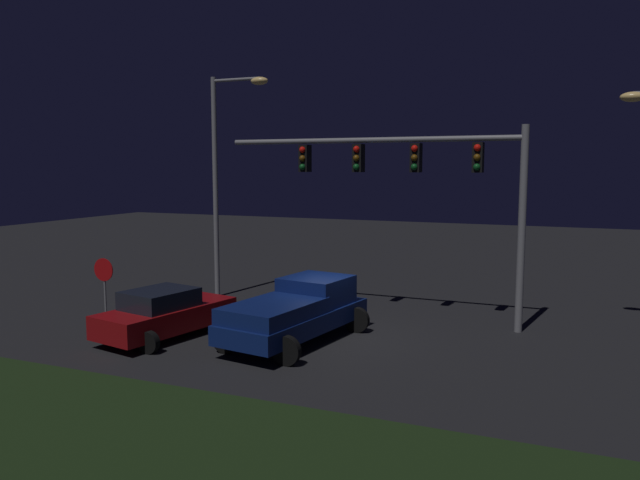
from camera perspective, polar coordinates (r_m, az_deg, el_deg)
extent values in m
plane|color=black|center=(19.45, 1.22, -8.79)|extent=(80.00, 80.00, 0.00)
cube|color=black|center=(11.77, -17.00, -19.59)|extent=(20.60, 7.24, 0.10)
cube|color=navy|center=(18.63, -2.29, -7.35)|extent=(2.82, 5.65, 0.55)
cube|color=navy|center=(19.44, -0.33, -4.63)|extent=(2.12, 2.17, 0.85)
cube|color=black|center=(19.42, -0.33, -4.26)|extent=(1.98, 1.78, 0.51)
cube|color=navy|center=(17.65, -4.28, -6.49)|extent=(2.37, 3.29, 0.45)
cylinder|color=black|center=(20.82, -1.63, -6.61)|extent=(0.80, 0.22, 0.80)
cylinder|color=black|center=(19.79, 3.39, -7.33)|extent=(0.80, 0.22, 0.80)
cylinder|color=black|center=(17.81, -8.63, -9.00)|extent=(0.80, 0.22, 0.80)
cylinder|color=black|center=(16.59, -3.13, -10.11)|extent=(0.80, 0.22, 0.80)
cube|color=maroon|center=(19.79, -13.91, -6.90)|extent=(2.63, 4.67, 0.70)
cube|color=black|center=(19.49, -14.51, -5.24)|extent=(1.96, 2.28, 0.55)
cylinder|color=black|center=(21.50, -12.55, -6.56)|extent=(0.64, 0.22, 0.64)
cylinder|color=black|center=(20.23, -8.95, -7.33)|extent=(0.64, 0.22, 0.64)
cylinder|color=black|center=(19.64, -18.98, -8.04)|extent=(0.64, 0.22, 0.64)
cylinder|color=black|center=(18.24, -15.47, -9.05)|extent=(0.64, 0.22, 0.64)
cylinder|color=slate|center=(20.31, 18.04, 0.88)|extent=(0.24, 0.24, 6.50)
cylinder|color=slate|center=(21.27, 4.35, 9.13)|extent=(10.20, 0.18, 0.18)
cube|color=black|center=(20.38, 14.32, 7.36)|extent=(0.32, 0.44, 0.95)
sphere|color=red|center=(20.16, 14.25, 8.22)|extent=(0.22, 0.22, 0.22)
sphere|color=#59380A|center=(20.16, 14.22, 7.37)|extent=(0.22, 0.22, 0.22)
sphere|color=#0C4719|center=(20.15, 14.20, 6.52)|extent=(0.22, 0.22, 0.22)
cube|color=black|center=(20.78, 8.82, 7.47)|extent=(0.32, 0.44, 0.95)
sphere|color=red|center=(20.56, 8.68, 8.32)|extent=(0.22, 0.22, 0.22)
sphere|color=#59380A|center=(20.56, 8.66, 7.48)|extent=(0.22, 0.22, 0.22)
sphere|color=#0C4719|center=(20.55, 8.65, 6.65)|extent=(0.22, 0.22, 0.22)
cube|color=black|center=(21.35, 3.56, 7.52)|extent=(0.32, 0.44, 0.95)
sphere|color=red|center=(21.14, 3.36, 8.34)|extent=(0.22, 0.22, 0.22)
sphere|color=#59380A|center=(21.14, 3.35, 7.52)|extent=(0.22, 0.22, 0.22)
sphere|color=#0C4719|center=(21.13, 3.35, 6.71)|extent=(0.22, 0.22, 0.22)
cube|color=black|center=(22.10, -1.38, 7.50)|extent=(0.32, 0.44, 0.95)
sphere|color=red|center=(21.89, -1.63, 8.29)|extent=(0.22, 0.22, 0.22)
sphere|color=#59380A|center=(21.89, -1.63, 7.51)|extent=(0.22, 0.22, 0.22)
sphere|color=#0C4719|center=(21.88, -1.63, 6.72)|extent=(0.22, 0.22, 0.22)
cylinder|color=slate|center=(24.99, -9.58, 4.64)|extent=(0.20, 0.20, 8.66)
cylinder|color=slate|center=(24.67, -7.73, 14.39)|extent=(2.02, 0.12, 0.12)
ellipsoid|color=#F9CC72|center=(24.16, -5.59, 14.34)|extent=(0.70, 0.44, 0.30)
ellipsoid|color=#F9CC72|center=(20.91, 26.79, 11.66)|extent=(0.70, 0.44, 0.30)
cylinder|color=slate|center=(21.72, -19.14, -4.54)|extent=(0.07, 0.07, 2.20)
cylinder|color=#B20C0F|center=(21.57, -19.27, -2.59)|extent=(0.76, 0.03, 0.76)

